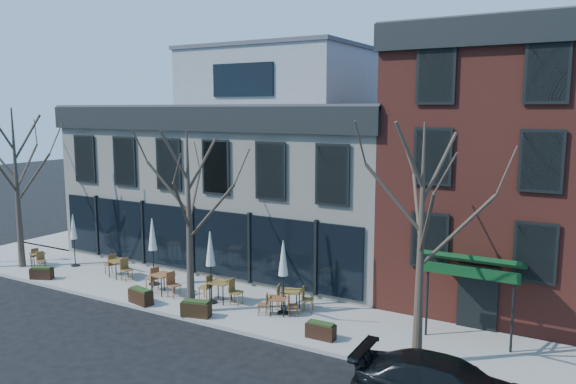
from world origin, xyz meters
The scene contains 22 objects.
ground centered at (0.00, 0.00, 0.00)m, with size 120.00×120.00×0.00m, color black.
sidewalk_front centered at (3.25, -2.15, 0.07)m, with size 33.50×4.70×0.15m, color gray.
sidewalk_side centered at (-11.25, 6.00, 0.07)m, with size 4.50×12.00×0.15m, color gray.
corner_building centered at (0.07, 5.07, 4.72)m, with size 18.39×10.39×11.10m.
red_brick_building centered at (13.00, 4.98, 5.64)m, with size 8.20×11.78×11.18m.
tree_corner centered at (-8.49, -3.20, 4.25)m, with size 3.93×3.98×7.92m.
tree_mid centered at (3.01, -3.90, 3.79)m, with size 3.50×3.55×7.04m.
tree_right centered at (12.01, -3.90, 4.02)m, with size 3.72×3.77×7.48m.
cafe_set_0 centered at (-7.89, -2.75, 0.57)m, with size 1.60×0.89×0.82m.
cafe_set_1 centered at (-2.90, -2.08, 0.67)m, with size 1.96×0.91×1.01m.
cafe_set_2 centered at (0.52, -2.80, 0.69)m, with size 2.04×0.92×1.05m.
cafe_set_3 centered at (3.31, -2.41, 0.69)m, with size 2.03×0.86×1.06m.
cafe_set_4 centered at (6.12, -2.52, 0.58)m, with size 1.60×1.00×0.83m.
cafe_set_5 centered at (6.27, -1.79, 0.65)m, with size 1.89×1.02×0.97m.
umbrella_0 centered at (-6.26, -1.80, 2.03)m, with size 0.43×0.43×2.66m.
umbrella_2 centered at (-0.68, -2.06, 2.29)m, with size 0.49×0.49×3.03m.
umbrella_3 centered at (3.05, -2.70, 2.26)m, with size 0.48×0.48×2.98m.
umbrella_4 centered at (6.22, -2.27, 2.20)m, with size 0.46×0.46×2.90m.
planter_0 centered at (-5.80, -4.06, 0.43)m, with size 1.09×0.79×0.57m.
planter_1 centered at (0.62, -4.20, 0.46)m, with size 1.19×0.65×0.63m.
planter_2 centered at (3.49, -4.20, 0.46)m, with size 1.21×0.72×0.63m.
planter_3 centered at (8.54, -3.66, 0.44)m, with size 1.04×0.43×0.58m.
Camera 1 is at (16.80, -20.18, 8.00)m, focal length 35.00 mm.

